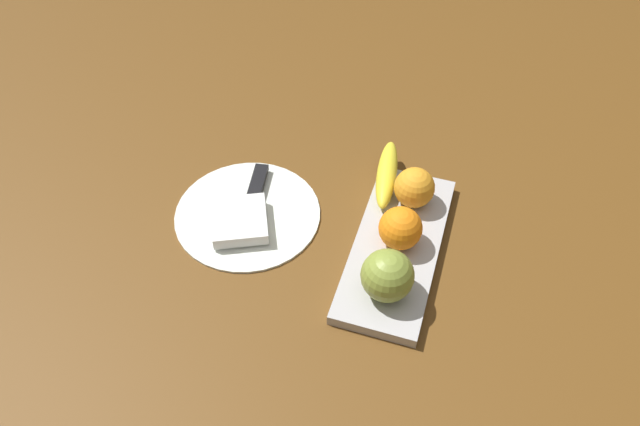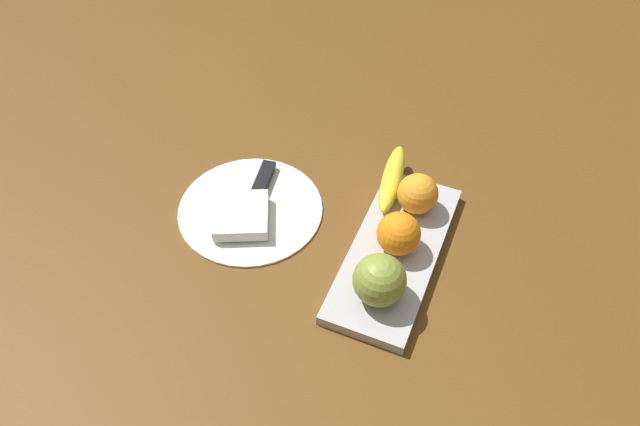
{
  "view_description": "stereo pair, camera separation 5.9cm",
  "coord_description": "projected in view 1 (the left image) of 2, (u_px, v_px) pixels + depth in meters",
  "views": [
    {
      "loc": [
        0.6,
        0.04,
        0.81
      ],
      "look_at": [
        -0.04,
        -0.16,
        0.05
      ],
      "focal_mm": 34.84,
      "sensor_mm": 36.0,
      "label": 1
    },
    {
      "loc": [
        0.58,
        0.1,
        0.81
      ],
      "look_at": [
        -0.04,
        -0.16,
        0.05
      ],
      "focal_mm": 34.84,
      "sensor_mm": 36.0,
      "label": 2
    }
  ],
  "objects": [
    {
      "name": "ground_plane",
      "position": [
        409.0,
        274.0,
        1.0
      ],
      "size": [
        2.4,
        2.4,
        0.0
      ],
      "primitive_type": "plane",
      "color": "brown"
    },
    {
      "name": "fruit_tray",
      "position": [
        396.0,
        247.0,
        1.02
      ],
      "size": [
        0.34,
        0.14,
        0.02
      ],
      "primitive_type": "cube",
      "color": "#B7B5B6",
      "rests_on": "ground_plane"
    },
    {
      "name": "apple",
      "position": [
        387.0,
        275.0,
        0.92
      ],
      "size": [
        0.08,
        0.08,
        0.08
      ],
      "primitive_type": "sphere",
      "color": "olive",
      "rests_on": "fruit_tray"
    },
    {
      "name": "banana",
      "position": [
        387.0,
        174.0,
        1.1
      ],
      "size": [
        0.17,
        0.06,
        0.04
      ],
      "primitive_type": "ellipsoid",
      "rotation": [
        0.0,
        0.0,
        0.14
      ],
      "color": "yellow",
      "rests_on": "fruit_tray"
    },
    {
      "name": "orange_near_apple",
      "position": [
        400.0,
        228.0,
        0.99
      ],
      "size": [
        0.07,
        0.07,
        0.07
      ],
      "primitive_type": "sphere",
      "color": "orange",
      "rests_on": "fruit_tray"
    },
    {
      "name": "orange_near_banana",
      "position": [
        414.0,
        188.0,
        1.05
      ],
      "size": [
        0.07,
        0.07,
        0.07
      ],
      "primitive_type": "sphere",
      "color": "orange",
      "rests_on": "fruit_tray"
    },
    {
      "name": "dinner_plate",
      "position": [
        248.0,
        213.0,
        1.08
      ],
      "size": [
        0.25,
        0.25,
        0.01
      ],
      "primitive_type": "cylinder",
      "color": "white",
      "rests_on": "ground_plane"
    },
    {
      "name": "folded_napkin",
      "position": [
        240.0,
        221.0,
        1.05
      ],
      "size": [
        0.13,
        0.12,
        0.02
      ],
      "primitive_type": "cube",
      "rotation": [
        0.0,
        0.0,
        0.44
      ],
      "color": "white",
      "rests_on": "dinner_plate"
    },
    {
      "name": "knife",
      "position": [
        256.0,
        190.0,
        1.1
      ],
      "size": [
        0.18,
        0.05,
        0.01
      ],
      "rotation": [
        0.0,
        0.0,
        0.17
      ],
      "color": "silver",
      "rests_on": "dinner_plate"
    }
  ]
}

